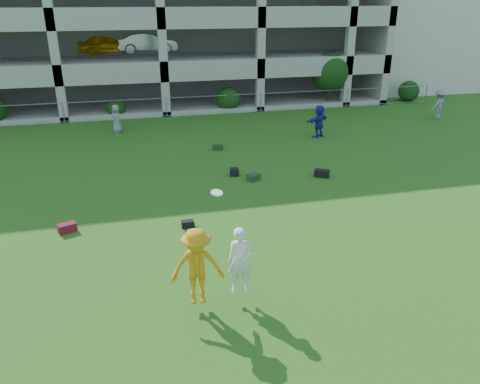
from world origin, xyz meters
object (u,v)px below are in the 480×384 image
object	(u,v)px
bystander_d	(319,121)
bystander_f	(439,104)
frisbee_contest	(206,265)
bystander_c	(116,119)
parking_garage	(150,9)
crate_d	(234,172)
stucco_building	(423,20)

from	to	relation	value
bystander_d	bystander_f	world-z (taller)	bystander_f
bystander_d	frisbee_contest	distance (m)	15.54
bystander_c	frisbee_contest	bearing A→B (deg)	-10.37
parking_garage	crate_d	bearing A→B (deg)	-85.04
bystander_c	crate_d	size ratio (longest dim) A/B	4.35
bystander_d	parking_garage	world-z (taller)	parking_garage
bystander_c	bystander_d	xyz separation A→B (m)	(10.29, -3.39, 0.08)
bystander_c	crate_d	world-z (taller)	bystander_c
bystander_c	crate_d	xyz separation A→B (m)	(4.67, -7.97, -0.61)
bystander_d	bystander_f	xyz separation A→B (m)	(8.52, 1.98, 0.03)
frisbee_contest	parking_garage	bearing A→B (deg)	88.06
bystander_f	bystander_d	bearing A→B (deg)	-9.24
stucco_building	frisbee_contest	xyz separation A→B (m)	(-23.97, -28.52, -3.82)
bystander_d	bystander_f	size ratio (longest dim) A/B	0.96
stucco_building	frisbee_contest	distance (m)	37.45
bystander_d	parking_garage	size ratio (longest dim) A/B	0.06
bystander_c	parking_garage	distance (m)	13.15
bystander_f	parking_garage	xyz separation A→B (m)	(-15.84, 13.10, 5.14)
bystander_d	frisbee_contest	xyz separation A→B (m)	(-8.28, -13.14, 0.33)
frisbee_contest	bystander_f	bearing A→B (deg)	41.98
stucco_building	parking_garage	bearing A→B (deg)	-179.25
bystander_d	frisbee_contest	bearing A→B (deg)	27.83
stucco_building	crate_d	bearing A→B (deg)	-136.87
stucco_building	bystander_d	xyz separation A→B (m)	(-15.68, -15.38, -4.16)
bystander_f	frisbee_contest	bearing A→B (deg)	19.68
bystander_d	bystander_c	bearing A→B (deg)	-48.19
stucco_building	parking_garage	distance (m)	23.03
crate_d	parking_garage	size ratio (longest dim) A/B	0.01
bystander_f	crate_d	bearing A→B (deg)	2.58
crate_d	parking_garage	world-z (taller)	parking_garage
bystander_f	parking_garage	distance (m)	21.19
bystander_c	bystander_f	size ratio (longest dim) A/B	0.87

